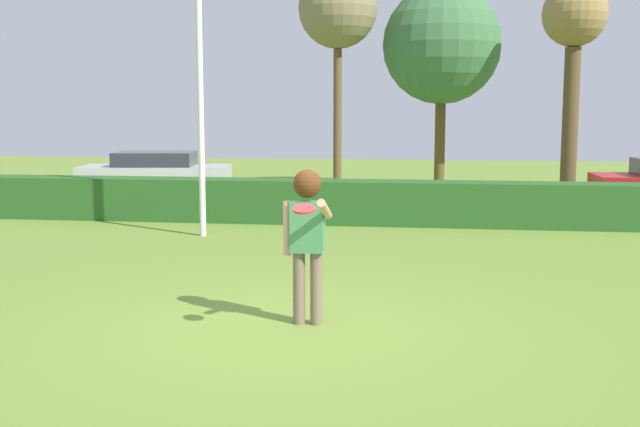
% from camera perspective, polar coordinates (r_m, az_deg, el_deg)
% --- Properties ---
extents(ground_plane, '(60.00, 60.00, 0.00)m').
position_cam_1_polar(ground_plane, '(8.88, -2.54, -8.39)').
color(ground_plane, olive).
extents(person, '(0.56, 0.75, 1.78)m').
position_cam_1_polar(person, '(8.79, -0.93, -1.03)').
color(person, '#755F52').
rests_on(person, ground).
extents(frisbee, '(0.24, 0.24, 0.09)m').
position_cam_1_polar(frisbee, '(8.01, -1.18, 0.33)').
color(frisbee, red).
extents(lamppost, '(0.24, 0.24, 6.40)m').
position_cam_1_polar(lamppost, '(15.22, -8.83, 11.58)').
color(lamppost, silver).
rests_on(lamppost, ground).
extents(hedge_row, '(25.01, 0.90, 0.93)m').
position_cam_1_polar(hedge_row, '(16.78, 2.64, 0.84)').
color(hedge_row, '#285921').
rests_on(hedge_row, ground).
extents(parked_car_silver, '(4.40, 2.30, 1.25)m').
position_cam_1_polar(parked_car_silver, '(22.78, -11.96, 3.03)').
color(parked_car_silver, '#B7B7BC').
rests_on(parked_car_silver, ground).
extents(maple_tree, '(2.28, 2.28, 6.47)m').
position_cam_1_polar(maple_tree, '(23.08, 1.32, 14.64)').
color(maple_tree, brown).
rests_on(maple_tree, ground).
extents(willow_tree, '(3.47, 3.47, 6.07)m').
position_cam_1_polar(willow_tree, '(23.61, 8.92, 12.08)').
color(willow_tree, brown).
rests_on(willow_tree, ground).
extents(bare_elm_tree, '(1.73, 1.73, 5.83)m').
position_cam_1_polar(bare_elm_tree, '(22.36, 18.13, 12.79)').
color(bare_elm_tree, brown).
rests_on(bare_elm_tree, ground).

